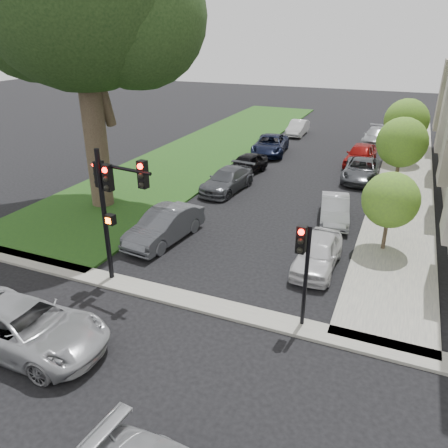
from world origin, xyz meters
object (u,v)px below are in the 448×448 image
at_px(car_parked_2, 361,170).
at_px(car_parked_7, 246,164).
at_px(small_tree_c, 406,121).
at_px(car_parked_5, 165,226).
at_px(car_parked_6, 227,180).
at_px(small_tree_a, 391,200).
at_px(car_parked_8, 270,145).
at_px(car_parked_3, 361,155).
at_px(small_tree_b, 402,142).
at_px(car_parked_1, 335,209).
at_px(traffic_signal_main, 112,194).
at_px(car_parked_9, 298,128).
at_px(car_cross_near, 25,327).
at_px(traffic_signal_secondary, 303,258).
at_px(car_parked_4, 376,136).
at_px(car_parked_0, 318,253).

relative_size(car_parked_2, car_parked_7, 1.21).
distance_m(small_tree_c, car_parked_5, 21.37).
bearing_deg(car_parked_6, small_tree_a, -20.04).
bearing_deg(car_parked_8, small_tree_a, -63.14).
height_order(car_parked_2, car_parked_3, car_parked_3).
bearing_deg(car_parked_2, car_parked_6, -145.47).
height_order(small_tree_b, car_parked_1, small_tree_b).
relative_size(traffic_signal_main, car_parked_9, 1.30).
bearing_deg(car_parked_8, car_cross_near, -97.56).
bearing_deg(traffic_signal_main, traffic_signal_secondary, -0.34).
relative_size(small_tree_b, car_cross_near, 0.83).
height_order(traffic_signal_secondary, car_parked_2, traffic_signal_secondary).
distance_m(small_tree_a, car_parked_4, 21.57).
relative_size(small_tree_a, car_cross_near, 0.68).
distance_m(car_parked_2, car_parked_3, 3.66).
relative_size(traffic_signal_main, car_parked_0, 1.32).
height_order(small_tree_a, car_parked_9, small_tree_a).
distance_m(small_tree_a, car_parked_1, 4.14).
xyz_separation_m(car_parked_0, car_parked_9, (-7.15, 25.05, -0.02)).
height_order(small_tree_a, car_parked_7, small_tree_a).
bearing_deg(small_tree_b, car_parked_0, -101.77).
bearing_deg(car_cross_near, car_parked_7, -0.86).
distance_m(small_tree_c, car_parked_9, 11.86).
height_order(small_tree_a, car_cross_near, small_tree_a).
height_order(car_parked_3, car_parked_7, car_parked_3).
bearing_deg(car_parked_6, traffic_signal_main, -82.78).
bearing_deg(car_parked_0, car_parked_3, 91.19).
relative_size(small_tree_a, car_parked_5, 0.79).
xyz_separation_m(car_parked_4, car_parked_6, (-7.45, -16.56, -0.01)).
bearing_deg(car_parked_8, car_parked_2, -35.97).
bearing_deg(car_parked_3, car_parked_0, -84.64).
xyz_separation_m(car_parked_1, car_parked_5, (-7.10, -5.57, 0.11)).
relative_size(car_parked_0, car_parked_6, 0.86).
bearing_deg(car_parked_5, car_parked_6, 96.13).
height_order(car_parked_2, car_parked_7, car_parked_7).
bearing_deg(car_parked_2, small_tree_c, 65.67).
relative_size(small_tree_b, car_parked_2, 0.91).
relative_size(small_tree_a, car_parked_2, 0.75).
distance_m(small_tree_c, car_parked_6, 14.95).
xyz_separation_m(car_parked_2, car_parked_8, (-7.74, 4.17, 0.05)).
distance_m(small_tree_c, car_parked_1, 13.77).
xyz_separation_m(traffic_signal_main, car_parked_7, (-0.33, 15.53, -3.06)).
relative_size(traffic_signal_main, car_parked_8, 1.01).
distance_m(small_tree_b, car_parked_0, 12.42).
xyz_separation_m(car_parked_3, car_parked_7, (-7.13, -5.44, -0.08)).
height_order(car_parked_2, car_parked_6, car_parked_2).
height_order(car_parked_3, car_parked_4, car_parked_3).
xyz_separation_m(traffic_signal_secondary, car_parked_7, (-7.66, 15.58, -1.93)).
bearing_deg(car_parked_7, traffic_signal_secondary, -53.79).
bearing_deg(car_parked_1, small_tree_a, -53.68).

